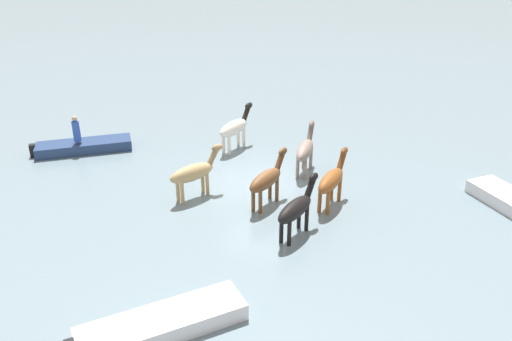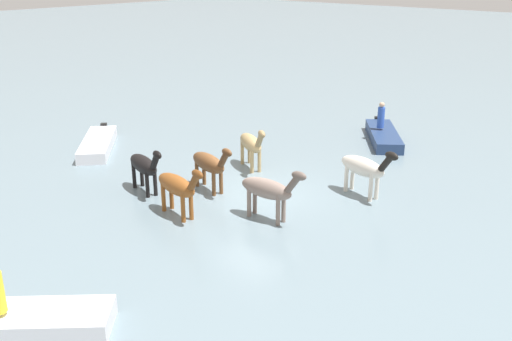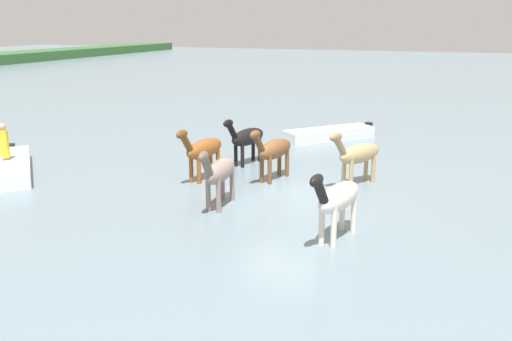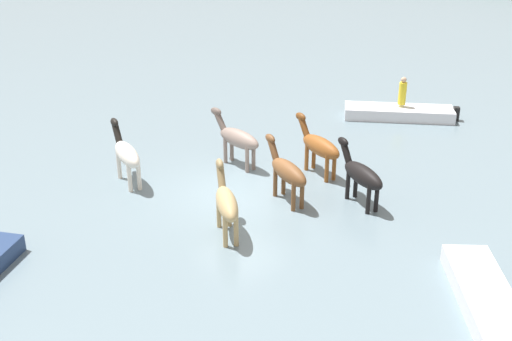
{
  "view_description": "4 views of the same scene",
  "coord_description": "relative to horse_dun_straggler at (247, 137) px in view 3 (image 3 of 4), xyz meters",
  "views": [
    {
      "loc": [
        17.03,
        6.51,
        9.26
      ],
      "look_at": [
        0.66,
        0.1,
        0.93
      ],
      "focal_mm": 36.14,
      "sensor_mm": 36.0,
      "label": 1
    },
    {
      "loc": [
        -12.33,
        14.1,
        7.72
      ],
      "look_at": [
        0.47,
        -0.59,
        0.6
      ],
      "focal_mm": 40.22,
      "sensor_mm": 36.0,
      "label": 2
    },
    {
      "loc": [
        -15.32,
        -5.03,
        5.16
      ],
      "look_at": [
        -0.46,
        0.71,
        0.81
      ],
      "focal_mm": 38.65,
      "sensor_mm": 36.0,
      "label": 3
    },
    {
      "loc": [
        14.45,
        -11.39,
        9.28
      ],
      "look_at": [
        0.28,
        0.5,
        0.75
      ],
      "focal_mm": 44.54,
      "sensor_mm": 36.0,
      "label": 4
    }
  ],
  "objects": [
    {
      "name": "ground_plane",
      "position": [
        -3.03,
        -2.43,
        -1.01
      ],
      "size": [
        169.76,
        169.76,
        0.0
      ],
      "primitive_type": "plane",
      "color": "slate"
    },
    {
      "name": "horse_dun_straggler",
      "position": [
        0.0,
        0.0,
        0.0
      ],
      "size": [
        2.37,
        0.96,
        1.84
      ],
      "rotation": [
        0.0,
        0.0,
        2.9
      ],
      "color": "black",
      "rests_on": "ground_plane"
    },
    {
      "name": "horse_mid_herd",
      "position": [
        -4.76,
        -1.09,
        0.02
      ],
      "size": [
        2.42,
        0.69,
        1.88
      ],
      "rotation": [
        0.0,
        0.0,
        3.21
      ],
      "color": "gray",
      "rests_on": "ground_plane"
    },
    {
      "name": "horse_chestnut_trailing",
      "position": [
        -1.17,
        -4.33,
        0.02
      ],
      "size": [
        2.29,
        1.46,
        1.87
      ],
      "rotation": [
        0.0,
        0.0,
        2.65
      ],
      "color": "tan",
      "rests_on": "ground_plane"
    },
    {
      "name": "horse_rear_stallion",
      "position": [
        -5.98,
        -4.77,
        0.05
      ],
      "size": [
        2.48,
        0.96,
        1.92
      ],
      "rotation": [
        0.0,
        0.0,
        2.93
      ],
      "color": "silver",
      "rests_on": "ground_plane"
    },
    {
      "name": "horse_gray_outer",
      "position": [
        -1.61,
        -1.61,
        0.02
      ],
      "size": [
        2.42,
        0.94,
        1.87
      ],
      "rotation": [
        0.0,
        0.0,
        2.93
      ],
      "color": "brown",
      "rests_on": "ground_plane"
    },
    {
      "name": "horse_dark_mare",
      "position": [
        -2.4,
        0.58,
        0.03
      ],
      "size": [
        2.44,
        0.82,
        1.88
      ],
      "rotation": [
        0.0,
        0.0,
        3.0
      ],
      "color": "brown",
      "rests_on": "ground_plane"
    },
    {
      "name": "boat_skiff_near",
      "position": [
        -4.15,
        7.2,
        -0.84
      ],
      "size": [
        4.17,
        4.03,
        0.74
      ],
      "rotation": [
        0.0,
        0.0,
        3.9
      ],
      "color": "silver",
      "rests_on": "ground_plane"
    },
    {
      "name": "boat_launch_far",
      "position": [
        5.54,
        -1.78,
        -0.85
      ],
      "size": [
        3.93,
        3.72,
        0.73
      ],
      "rotation": [
        0.0,
        0.0,
        2.41
      ],
      "color": "silver",
      "rests_on": "ground_plane"
    },
    {
      "name": "person_boatman_standing",
      "position": [
        -4.19,
        7.32,
        0.12
      ],
      "size": [
        0.32,
        0.32,
        1.19
      ],
      "color": "yellow",
      "rests_on": "boat_skiff_near"
    }
  ]
}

